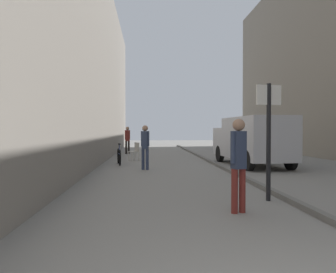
{
  "coord_description": "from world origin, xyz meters",
  "views": [
    {
      "loc": [
        -1.52,
        -1.84,
        1.56
      ],
      "look_at": [
        -0.51,
        14.12,
        1.28
      ],
      "focal_mm": 36.32,
      "sensor_mm": 36.0,
      "label": 1
    }
  ],
  "objects_px": {
    "street_sign_post": "(269,131)",
    "bicycle_leaning": "(119,156)",
    "pedestrian_main_foreground": "(127,138)",
    "pedestrian_far_crossing": "(145,144)",
    "pedestrian_mid_block": "(239,159)",
    "cafe_chair_near_window": "(135,150)",
    "delivery_van": "(251,139)"
  },
  "relations": [
    {
      "from": "street_sign_post",
      "to": "bicycle_leaning",
      "type": "height_order",
      "value": "street_sign_post"
    },
    {
      "from": "pedestrian_main_foreground",
      "to": "street_sign_post",
      "type": "height_order",
      "value": "street_sign_post"
    },
    {
      "from": "pedestrian_far_crossing",
      "to": "street_sign_post",
      "type": "distance_m",
      "value": 6.72
    },
    {
      "from": "street_sign_post",
      "to": "pedestrian_far_crossing",
      "type": "bearing_deg",
      "value": -75.8
    },
    {
      "from": "pedestrian_mid_block",
      "to": "street_sign_post",
      "type": "relative_size",
      "value": 0.69
    },
    {
      "from": "pedestrian_main_foreground",
      "to": "bicycle_leaning",
      "type": "relative_size",
      "value": 1.03
    },
    {
      "from": "pedestrian_mid_block",
      "to": "bicycle_leaning",
      "type": "distance_m",
      "value": 9.75
    },
    {
      "from": "pedestrian_far_crossing",
      "to": "street_sign_post",
      "type": "relative_size",
      "value": 0.68
    },
    {
      "from": "street_sign_post",
      "to": "cafe_chair_near_window",
      "type": "xyz_separation_m",
      "value": [
        -3.3,
        10.19,
        -1.0
      ]
    },
    {
      "from": "pedestrian_mid_block",
      "to": "pedestrian_far_crossing",
      "type": "distance_m",
      "value": 7.38
    },
    {
      "from": "pedestrian_mid_block",
      "to": "cafe_chair_near_window",
      "type": "height_order",
      "value": "pedestrian_mid_block"
    },
    {
      "from": "pedestrian_main_foreground",
      "to": "pedestrian_mid_block",
      "type": "distance_m",
      "value": 16.55
    },
    {
      "from": "street_sign_post",
      "to": "bicycle_leaning",
      "type": "xyz_separation_m",
      "value": [
        -3.95,
        8.21,
        -1.16
      ]
    },
    {
      "from": "pedestrian_main_foreground",
      "to": "street_sign_post",
      "type": "xyz_separation_m",
      "value": [
        3.96,
        -15.22,
        0.5
      ]
    },
    {
      "from": "cafe_chair_near_window",
      "to": "bicycle_leaning",
      "type": "bearing_deg",
      "value": 130.8
    },
    {
      "from": "bicycle_leaning",
      "to": "cafe_chair_near_window",
      "type": "xyz_separation_m",
      "value": [
        0.66,
        1.99,
        0.17
      ]
    },
    {
      "from": "delivery_van",
      "to": "cafe_chair_near_window",
      "type": "xyz_separation_m",
      "value": [
        -5.26,
        2.69,
        -0.62
      ]
    },
    {
      "from": "pedestrian_main_foreground",
      "to": "cafe_chair_near_window",
      "type": "relative_size",
      "value": 1.93
    },
    {
      "from": "delivery_van",
      "to": "bicycle_leaning",
      "type": "xyz_separation_m",
      "value": [
        -5.92,
        0.71,
        -0.78
      ]
    },
    {
      "from": "pedestrian_main_foreground",
      "to": "bicycle_leaning",
      "type": "height_order",
      "value": "pedestrian_main_foreground"
    },
    {
      "from": "pedestrian_far_crossing",
      "to": "pedestrian_mid_block",
      "type": "bearing_deg",
      "value": -55.52
    },
    {
      "from": "street_sign_post",
      "to": "cafe_chair_near_window",
      "type": "height_order",
      "value": "street_sign_post"
    },
    {
      "from": "pedestrian_mid_block",
      "to": "cafe_chair_near_window",
      "type": "relative_size",
      "value": 1.9
    },
    {
      "from": "pedestrian_mid_block",
      "to": "cafe_chair_near_window",
      "type": "bearing_deg",
      "value": 80.19
    },
    {
      "from": "street_sign_post",
      "to": "bicycle_leaning",
      "type": "bearing_deg",
      "value": -74.39
    },
    {
      "from": "pedestrian_mid_block",
      "to": "pedestrian_far_crossing",
      "type": "xyz_separation_m",
      "value": [
        -1.79,
        7.16,
        -0.01
      ]
    },
    {
      "from": "cafe_chair_near_window",
      "to": "pedestrian_main_foreground",
      "type": "bearing_deg",
      "value": -23.25
    },
    {
      "from": "street_sign_post",
      "to": "cafe_chair_near_window",
      "type": "relative_size",
      "value": 2.77
    },
    {
      "from": "pedestrian_far_crossing",
      "to": "delivery_van",
      "type": "distance_m",
      "value": 4.93
    },
    {
      "from": "pedestrian_main_foreground",
      "to": "bicycle_leaning",
      "type": "distance_m",
      "value": 7.05
    },
    {
      "from": "pedestrian_far_crossing",
      "to": "pedestrian_main_foreground",
      "type": "bearing_deg",
      "value": 117.93
    },
    {
      "from": "delivery_van",
      "to": "cafe_chair_near_window",
      "type": "relative_size",
      "value": 6.02
    }
  ]
}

